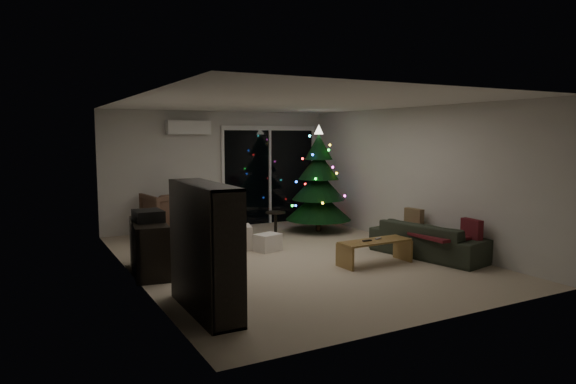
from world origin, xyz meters
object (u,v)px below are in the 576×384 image
object	(u,v)px
media_cabinet	(149,247)
armchair	(171,214)
christmas_tree	(319,179)
coffee_table	(375,252)
sofa	(429,240)
bookshelf	(189,250)

from	to	relation	value
media_cabinet	armchair	world-z (taller)	armchair
media_cabinet	armchair	bearing A→B (deg)	75.87
christmas_tree	coffee_table	bearing A→B (deg)	-103.74
media_cabinet	sofa	bearing A→B (deg)	-7.28
armchair	coffee_table	bearing A→B (deg)	113.31
coffee_table	bookshelf	bearing A→B (deg)	-167.63
media_cabinet	armchair	size ratio (longest dim) A/B	1.26
armchair	sofa	world-z (taller)	armchair
sofa	christmas_tree	xyz separation A→B (m)	(-0.42, 2.79, 0.82)
coffee_table	christmas_tree	size ratio (longest dim) A/B	0.54
sofa	coffee_table	size ratio (longest dim) A/B	1.64
armchair	sofa	bearing A→B (deg)	124.08
armchair	christmas_tree	size ratio (longest dim) A/B	0.44
media_cabinet	coffee_table	distance (m)	3.40
bookshelf	sofa	size ratio (longest dim) A/B	0.75
bookshelf	christmas_tree	world-z (taller)	christmas_tree
bookshelf	coffee_table	distance (m)	3.35
armchair	christmas_tree	distance (m)	3.07
bookshelf	christmas_tree	distance (m)	5.29
coffee_table	media_cabinet	bearing A→B (deg)	158.95
bookshelf	media_cabinet	distance (m)	1.96
coffee_table	christmas_tree	distance (m)	2.99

